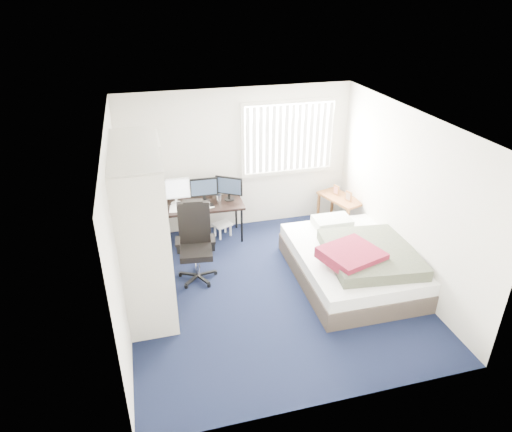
{
  "coord_description": "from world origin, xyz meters",
  "views": [
    {
      "loc": [
        -1.61,
        -5.2,
        4.01
      ],
      "look_at": [
        -0.13,
        0.4,
        1.03
      ],
      "focal_mm": 32.0,
      "sensor_mm": 36.0,
      "label": 1
    }
  ],
  "objects_px": {
    "desk": "(203,201)",
    "nightstand": "(340,201)",
    "bed": "(353,262)",
    "office_chair": "(196,249)"
  },
  "relations": [
    {
      "from": "desk",
      "to": "office_chair",
      "type": "height_order",
      "value": "office_chair"
    },
    {
      "from": "office_chair",
      "to": "bed",
      "type": "xyz_separation_m",
      "value": [
        2.25,
        -0.67,
        -0.17
      ]
    },
    {
      "from": "desk",
      "to": "office_chair",
      "type": "xyz_separation_m",
      "value": [
        -0.29,
        -1.12,
        -0.25
      ]
    },
    {
      "from": "office_chair",
      "to": "bed",
      "type": "relative_size",
      "value": 0.55
    },
    {
      "from": "nightstand",
      "to": "bed",
      "type": "distance_m",
      "value": 1.69
    },
    {
      "from": "desk",
      "to": "nightstand",
      "type": "xyz_separation_m",
      "value": [
        2.45,
        -0.2,
        -0.2
      ]
    },
    {
      "from": "desk",
      "to": "nightstand",
      "type": "distance_m",
      "value": 2.47
    },
    {
      "from": "desk",
      "to": "office_chair",
      "type": "relative_size",
      "value": 1.16
    },
    {
      "from": "desk",
      "to": "bed",
      "type": "distance_m",
      "value": 2.69
    },
    {
      "from": "nightstand",
      "to": "desk",
      "type": "bearing_deg",
      "value": 175.43
    }
  ]
}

